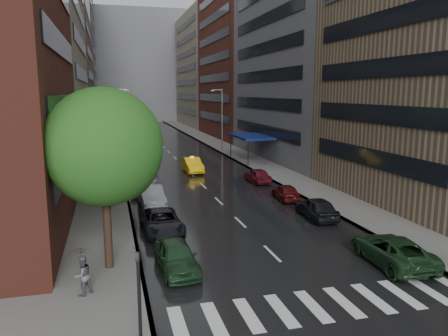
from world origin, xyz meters
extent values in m
plane|color=gray|center=(0.00, 0.00, 0.00)|extent=(220.00, 220.00, 0.00)
cube|color=black|center=(0.00, 50.00, 0.01)|extent=(14.00, 140.00, 0.01)
cube|color=gray|center=(-9.00, 50.00, 0.07)|extent=(4.00, 140.00, 0.15)
cube|color=gray|center=(9.00, 50.00, 0.07)|extent=(4.00, 140.00, 0.15)
cube|color=silver|center=(-6.10, -2.00, 0.01)|extent=(0.55, 2.80, 0.01)
cube|color=silver|center=(-4.70, -2.00, 0.01)|extent=(0.55, 2.80, 0.01)
cube|color=silver|center=(-3.30, -2.00, 0.01)|extent=(0.55, 2.80, 0.01)
cube|color=silver|center=(-1.90, -2.00, 0.01)|extent=(0.55, 2.80, 0.01)
cube|color=silver|center=(-0.50, -2.00, 0.01)|extent=(0.55, 2.80, 0.01)
cube|color=silver|center=(0.90, -2.00, 0.01)|extent=(0.55, 2.80, 0.01)
cube|color=silver|center=(2.30, -2.00, 0.01)|extent=(0.55, 2.80, 0.01)
cube|color=silver|center=(3.70, -2.00, 0.01)|extent=(0.55, 2.80, 0.01)
cube|color=silver|center=(5.10, -2.00, 0.01)|extent=(0.55, 2.80, 0.01)
cube|color=gray|center=(-15.00, 36.00, 17.00)|extent=(8.00, 28.00, 34.00)
cube|color=#937A5B|center=(-15.00, 64.00, 11.00)|extent=(8.00, 28.00, 22.00)
cube|color=slate|center=(-15.00, 94.00, 19.00)|extent=(8.00, 32.00, 38.00)
cube|color=#937A5B|center=(15.00, 12.00, 15.00)|extent=(8.00, 20.00, 30.00)
cube|color=slate|center=(15.00, 36.00, 12.00)|extent=(8.00, 28.00, 24.00)
cube|color=maroon|center=(15.00, 64.00, 18.00)|extent=(8.00, 28.00, 36.00)
cube|color=gray|center=(15.00, 94.00, 14.00)|extent=(8.00, 32.00, 28.00)
cube|color=slate|center=(0.00, 118.00, 16.00)|extent=(40.00, 14.00, 32.00)
cylinder|color=#382619|center=(-8.60, 3.98, 2.46)|extent=(0.40, 0.40, 4.93)
sphere|color=#1E5116|center=(-8.60, 3.98, 6.16)|extent=(5.63, 5.63, 5.63)
cylinder|color=#382619|center=(-8.60, 19.04, 2.42)|extent=(0.40, 0.40, 4.83)
sphere|color=#1E5116|center=(-8.60, 19.04, 6.04)|extent=(5.52, 5.52, 5.52)
cylinder|color=#382619|center=(-8.60, 29.48, 2.56)|extent=(0.40, 0.40, 5.12)
sphere|color=#1E5116|center=(-8.60, 29.48, 6.41)|extent=(5.86, 5.86, 5.86)
imported|color=yellow|center=(0.31, 29.17, 0.80)|extent=(1.82, 4.92, 1.61)
imported|color=#1B3C20|center=(-5.40, 3.05, 0.75)|extent=(2.04, 4.51, 1.50)
imported|color=black|center=(-5.40, 9.11, 0.71)|extent=(2.55, 5.21, 1.42)
imported|color=gray|center=(-5.40, 15.82, 0.80)|extent=(1.93, 4.95, 1.61)
imported|color=slate|center=(-5.40, 22.05, 0.80)|extent=(2.79, 5.81, 1.60)
imported|color=maroon|center=(-5.40, 28.57, 0.69)|extent=(2.25, 4.87, 1.38)
imported|color=gray|center=(-5.40, 34.50, 0.72)|extent=(1.76, 4.42, 1.43)
imported|color=#B3B7BD|center=(-5.40, 39.80, 0.69)|extent=(2.51, 5.04, 1.37)
imported|color=#18361C|center=(5.40, 1.09, 0.74)|extent=(2.78, 5.48, 1.49)
imported|color=black|center=(5.40, 9.53, 0.76)|extent=(2.05, 4.58, 1.53)
imported|color=#4C0F0F|center=(5.40, 15.04, 0.66)|extent=(1.89, 4.00, 1.32)
imported|color=maroon|center=(5.40, 22.10, 0.71)|extent=(1.81, 4.24, 1.43)
imported|color=#56575C|center=(-9.70, 1.20, 1.03)|extent=(1.08, 1.05, 1.75)
imported|color=black|center=(-9.70, 1.20, 1.80)|extent=(0.96, 0.98, 0.88)
cylinder|color=black|center=(-7.60, -3.52, 1.75)|extent=(0.12, 0.12, 3.20)
imported|color=black|center=(-7.60, -3.52, 3.15)|extent=(0.18, 0.15, 0.90)
cylinder|color=gray|center=(-7.80, 30.00, 4.65)|extent=(0.18, 0.18, 9.00)
cube|color=gray|center=(-6.40, 30.00, 8.85)|extent=(0.50, 0.22, 0.16)
cylinder|color=gray|center=(7.80, 45.00, 4.65)|extent=(0.18, 0.18, 9.00)
cube|color=gray|center=(6.40, 45.00, 8.85)|extent=(0.50, 0.22, 0.16)
cube|color=navy|center=(9.00, 35.00, 3.15)|extent=(4.00, 8.00, 0.25)
cylinder|color=black|center=(7.40, 31.20, 1.65)|extent=(0.12, 0.12, 3.00)
cylinder|color=black|center=(7.40, 38.80, 1.65)|extent=(0.12, 0.12, 3.00)
camera|label=1|loc=(-8.32, -17.22, 8.73)|focal=35.00mm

